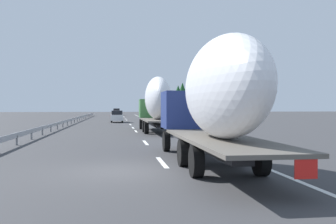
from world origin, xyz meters
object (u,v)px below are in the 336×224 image
(car_white_van, at_px, (117,116))
(road_sign, at_px, (163,107))
(car_red_compact, at_px, (116,112))
(truck_lead, at_px, (156,102))
(truck_trailing, at_px, (214,97))

(car_white_van, height_order, road_sign, road_sign)
(car_red_compact, xyz_separation_m, road_sign, (-50.40, -6.57, 1.37))
(truck_lead, height_order, truck_trailing, truck_lead)
(road_sign, bearing_deg, car_white_van, 67.43)
(truck_lead, bearing_deg, car_white_van, 8.74)
(truck_lead, distance_m, car_red_compact, 70.54)
(car_white_van, bearing_deg, car_red_compact, -0.04)
(truck_lead, height_order, road_sign, truck_lead)
(car_white_van, bearing_deg, truck_trailing, -175.40)
(truck_trailing, distance_m, car_white_van, 43.71)
(truck_trailing, height_order, car_white_van, truck_trailing)
(car_white_van, bearing_deg, truck_lead, -171.26)
(truck_trailing, bearing_deg, truck_lead, -0.00)
(car_red_compact, distance_m, road_sign, 50.84)
(truck_lead, relative_size, truck_trailing, 0.92)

